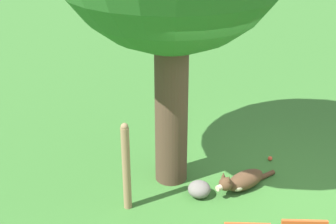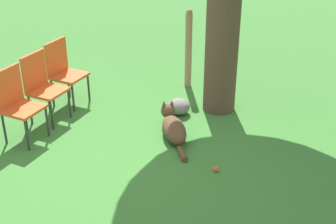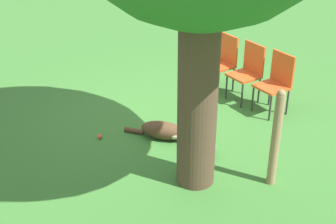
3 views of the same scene
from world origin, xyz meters
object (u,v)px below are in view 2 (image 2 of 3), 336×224
object	(u,v)px
fence_post	(188,48)
red_chair_1	(42,84)
red_chair_0	(17,101)
tennis_ball	(216,169)
dog	(173,127)
red_chair_2	(64,69)

from	to	relation	value
fence_post	red_chair_1	distance (m)	2.30
fence_post	red_chair_0	world-z (taller)	fence_post
fence_post	red_chair_1	size ratio (longest dim) A/B	1.32
red_chair_0	tennis_ball	xyz separation A→B (m)	(2.51, 0.23, -0.50)
dog	red_chair_1	xyz separation A→B (m)	(-1.79, -0.24, 0.40)
dog	tennis_ball	xyz separation A→B (m)	(0.76, -0.57, -0.10)
fence_post	red_chair_0	bearing A→B (deg)	-120.13
dog	red_chair_1	distance (m)	1.85
fence_post	red_chair_0	size ratio (longest dim) A/B	1.32
fence_post	red_chair_2	world-z (taller)	fence_post
red_chair_0	tennis_ball	bearing A→B (deg)	8.61
tennis_ball	fence_post	bearing A→B (deg)	117.98
dog	red_chair_2	xyz separation A→B (m)	(-1.82, 0.32, 0.40)
red_chair_2	tennis_ball	bearing A→B (deg)	-15.52
red_chair_0	red_chair_2	distance (m)	1.12
fence_post	red_chair_2	xyz separation A→B (m)	(-1.44, -1.25, -0.09)
red_chair_1	tennis_ball	world-z (taller)	red_chair_1
red_chair_2	tennis_ball	xyz separation A→B (m)	(2.58, -0.89, -0.50)
fence_post	red_chair_2	size ratio (longest dim) A/B	1.32
red_chair_0	red_chair_2	size ratio (longest dim) A/B	1.00
red_chair_0	red_chair_2	bearing A→B (deg)	96.82
dog	red_chair_0	distance (m)	1.97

